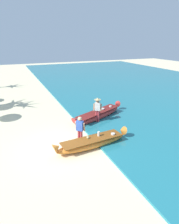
# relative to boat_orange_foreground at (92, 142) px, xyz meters

# --- Properties ---
(ground_plane) EXTENTS (80.00, 80.00, 0.00)m
(ground_plane) POSITION_rel_boat_orange_foreground_xyz_m (-1.44, 0.59, -0.27)
(ground_plane) COLOR beige
(sea) EXTENTS (24.00, 56.00, 0.10)m
(sea) POSITION_rel_boat_orange_foreground_xyz_m (12.31, 8.59, -0.22)
(sea) COLOR teal
(sea) RESTS_ON ground
(boat_orange_foreground) EXTENTS (4.32, 1.18, 0.80)m
(boat_orange_foreground) POSITION_rel_boat_orange_foreground_xyz_m (0.00, 0.00, 0.00)
(boat_orange_foreground) COLOR orange
(boat_orange_foreground) RESTS_ON ground
(boat_red_midground) EXTENTS (4.64, 2.60, 0.88)m
(boat_red_midground) POSITION_rel_boat_orange_foreground_xyz_m (1.97, 3.37, 0.04)
(boat_red_midground) COLOR red
(boat_red_midground) RESTS_ON ground
(person_vendor_hatted) EXTENTS (0.57, 0.46, 1.77)m
(person_vendor_hatted) POSITION_rel_boat_orange_foreground_xyz_m (1.59, 2.77, 0.75)
(person_vendor_hatted) COLOR #B2383D
(person_vendor_hatted) RESTS_ON ground
(person_tourist_customer) EXTENTS (0.53, 0.51, 1.56)m
(person_tourist_customer) POSITION_rel_boat_orange_foreground_xyz_m (-0.46, 0.59, 0.60)
(person_tourist_customer) COLOR #B2383D
(person_tourist_customer) RESTS_ON ground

